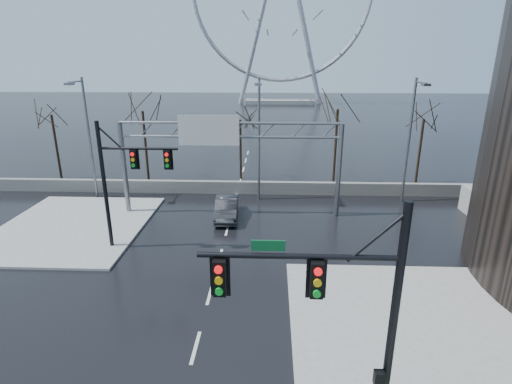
# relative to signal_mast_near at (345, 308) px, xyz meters

# --- Properties ---
(ground) EXTENTS (260.00, 260.00, 0.00)m
(ground) POSITION_rel_signal_mast_near_xyz_m (-5.14, 4.04, -4.87)
(ground) COLOR black
(ground) RESTS_ON ground
(sidewalk_right_ext) EXTENTS (12.00, 10.00, 0.15)m
(sidewalk_right_ext) POSITION_rel_signal_mast_near_xyz_m (4.86, 6.04, -4.80)
(sidewalk_right_ext) COLOR gray
(sidewalk_right_ext) RESTS_ON ground
(sidewalk_far) EXTENTS (10.00, 12.00, 0.15)m
(sidewalk_far) POSITION_rel_signal_mast_near_xyz_m (-16.14, 16.04, -4.80)
(sidewalk_far) COLOR gray
(sidewalk_far) RESTS_ON ground
(barrier_wall) EXTENTS (52.00, 0.50, 1.10)m
(barrier_wall) POSITION_rel_signal_mast_near_xyz_m (-5.14, 24.04, -4.32)
(barrier_wall) COLOR slate
(barrier_wall) RESTS_ON ground
(signal_mast_near) EXTENTS (5.52, 0.41, 8.00)m
(signal_mast_near) POSITION_rel_signal_mast_near_xyz_m (0.00, 0.00, 0.00)
(signal_mast_near) COLOR black
(signal_mast_near) RESTS_ON ground
(signal_mast_far) EXTENTS (4.72, 0.41, 8.00)m
(signal_mast_far) POSITION_rel_signal_mast_near_xyz_m (-11.01, 13.00, -0.04)
(signal_mast_far) COLOR black
(signal_mast_far) RESTS_ON ground
(sign_gantry) EXTENTS (16.36, 0.40, 7.60)m
(sign_gantry) POSITION_rel_signal_mast_near_xyz_m (-5.52, 19.00, 0.31)
(sign_gantry) COLOR slate
(sign_gantry) RESTS_ON ground
(streetlight_left) EXTENTS (0.50, 2.55, 10.00)m
(streetlight_left) POSITION_rel_signal_mast_near_xyz_m (-17.14, 22.20, 1.01)
(streetlight_left) COLOR slate
(streetlight_left) RESTS_ON ground
(streetlight_mid) EXTENTS (0.50, 2.55, 10.00)m
(streetlight_mid) POSITION_rel_signal_mast_near_xyz_m (-3.14, 22.20, 1.01)
(streetlight_mid) COLOR slate
(streetlight_mid) RESTS_ON ground
(streetlight_right) EXTENTS (0.50, 2.55, 10.00)m
(streetlight_right) POSITION_rel_signal_mast_near_xyz_m (8.86, 22.20, 1.01)
(streetlight_right) COLOR slate
(streetlight_right) RESTS_ON ground
(tree_far_left) EXTENTS (3.50, 3.50, 7.00)m
(tree_far_left) POSITION_rel_signal_mast_near_xyz_m (-23.14, 28.04, 0.70)
(tree_far_left) COLOR black
(tree_far_left) RESTS_ON ground
(tree_left) EXTENTS (3.75, 3.75, 7.50)m
(tree_left) POSITION_rel_signal_mast_near_xyz_m (-14.14, 27.54, 1.10)
(tree_left) COLOR black
(tree_left) RESTS_ON ground
(tree_center) EXTENTS (3.25, 3.25, 6.50)m
(tree_center) POSITION_rel_signal_mast_near_xyz_m (-5.14, 28.54, 0.30)
(tree_center) COLOR black
(tree_center) RESTS_ON ground
(tree_right) EXTENTS (3.90, 3.90, 7.80)m
(tree_right) POSITION_rel_signal_mast_near_xyz_m (3.86, 27.54, 1.34)
(tree_right) COLOR black
(tree_right) RESTS_ON ground
(tree_far_right) EXTENTS (3.40, 3.40, 6.80)m
(tree_far_right) POSITION_rel_signal_mast_near_xyz_m (11.86, 28.04, 0.54)
(tree_far_right) COLOR black
(tree_far_right) RESTS_ON ground
(car) EXTENTS (1.88, 4.73, 1.53)m
(car) POSITION_rel_signal_mast_near_xyz_m (-5.42, 18.28, -4.11)
(car) COLOR black
(car) RESTS_ON ground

